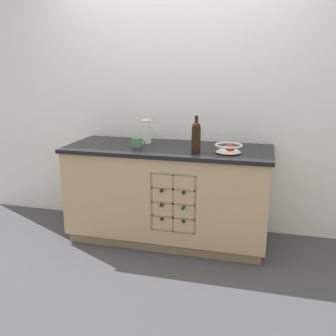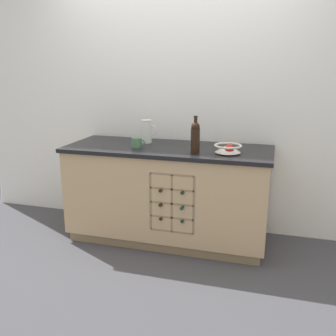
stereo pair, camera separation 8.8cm
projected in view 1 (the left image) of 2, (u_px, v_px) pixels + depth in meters
The scene contains 7 objects.
ground_plane at pixel (168, 238), 3.59m from camera, with size 14.00×14.00×0.00m, color #424247.
back_wall at pixel (178, 100), 3.63m from camera, with size 4.40×0.06×2.55m, color white.
kitchen_island at pixel (168, 193), 3.47m from camera, with size 1.85×0.74×0.89m.
fruit_bowl at pixel (229, 148), 3.11m from camera, with size 0.23×0.23×0.08m.
white_pitcher at pixel (146, 131), 3.51m from camera, with size 0.15×0.10×0.22m.
ceramic_mug at pixel (137, 143), 3.32m from camera, with size 0.12×0.09×0.09m.
standing_wine_bottle at pixel (196, 137), 3.08m from camera, with size 0.08×0.08×0.31m.
Camera 1 is at (0.83, -3.18, 1.59)m, focal length 40.00 mm.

